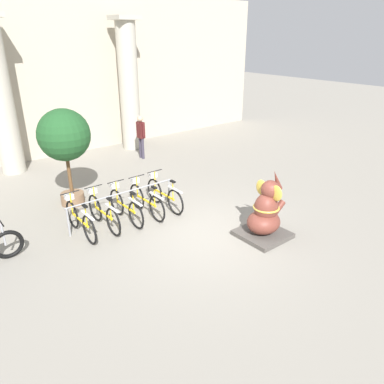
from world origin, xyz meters
TOP-DOWN VIEW (x-y plane):
  - ground_plane at (0.00, 0.00)m, footprint 60.00×60.00m
  - building_facade at (0.00, 8.60)m, footprint 20.00×0.20m
  - column_left at (-2.41, 7.60)m, footprint 0.98×0.98m
  - column_right at (2.41, 7.60)m, footprint 0.98×0.98m
  - bike_rack at (-1.16, 1.95)m, footprint 3.06×0.05m
  - bicycle_0 at (-2.40, 1.86)m, footprint 0.48×1.73m
  - bicycle_1 at (-1.78, 1.86)m, footprint 0.48×1.73m
  - bicycle_2 at (-1.16, 1.83)m, footprint 0.48×1.73m
  - bicycle_3 at (-0.55, 1.81)m, footprint 0.48×1.73m
  - bicycle_4 at (0.07, 1.84)m, footprint 0.48×1.73m
  - elephant_statue at (1.07, -0.98)m, footprint 1.11×1.11m
  - person_pedestrian at (1.97, 6.11)m, footprint 0.22×0.47m
  - potted_tree at (-1.84, 3.73)m, footprint 1.42×1.42m

SIDE VIEW (x-z plane):
  - ground_plane at x=0.00m, z-range 0.00..0.00m
  - bicycle_0 at x=-2.40m, z-range -0.08..0.91m
  - bicycle_1 at x=-1.78m, z-range -0.08..0.91m
  - bicycle_2 at x=-1.16m, z-range -0.08..0.91m
  - bicycle_3 at x=-0.55m, z-range -0.08..0.91m
  - bicycle_4 at x=0.07m, z-range -0.08..0.91m
  - elephant_statue at x=1.07m, z-range -0.27..1.40m
  - bike_rack at x=-1.16m, z-range 0.20..0.97m
  - person_pedestrian at x=1.97m, z-range 0.17..1.84m
  - potted_tree at x=-1.84m, z-range 0.57..3.32m
  - column_left at x=-2.41m, z-range 0.04..5.20m
  - column_right at x=2.41m, z-range 0.04..5.20m
  - building_facade at x=0.00m, z-range 0.00..6.00m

